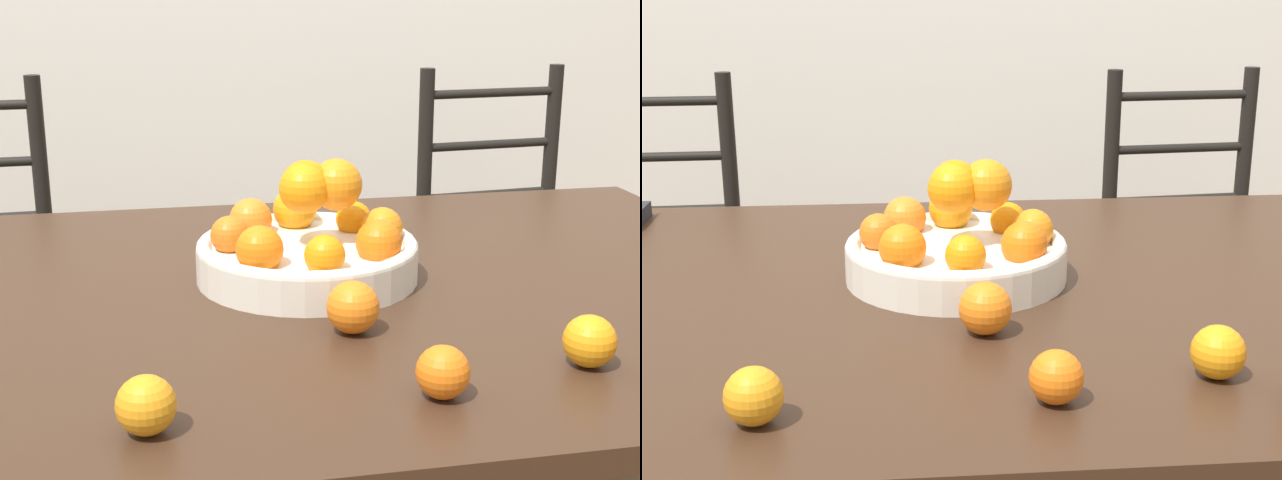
{
  "view_description": "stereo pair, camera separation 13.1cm",
  "coord_description": "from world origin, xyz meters",
  "views": [
    {
      "loc": [
        -0.22,
        -1.29,
        1.2
      ],
      "look_at": [
        0.02,
        -0.06,
        0.83
      ],
      "focal_mm": 50.0,
      "sensor_mm": 36.0,
      "label": 1
    },
    {
      "loc": [
        -0.09,
        -1.31,
        1.2
      ],
      "look_at": [
        0.02,
        -0.06,
        0.83
      ],
      "focal_mm": 50.0,
      "sensor_mm": 36.0,
      "label": 2
    }
  ],
  "objects": [
    {
      "name": "orange_loose_2",
      "position": [
        -0.24,
        -0.42,
        0.77
      ],
      "size": [
        0.07,
        0.07,
        0.07
      ],
      "color": "orange",
      "rests_on": "dining_table"
    },
    {
      "name": "orange_loose_3",
      "position": [
        0.09,
        -0.4,
        0.77
      ],
      "size": [
        0.06,
        0.06,
        0.06
      ],
      "color": "orange",
      "rests_on": "dining_table"
    },
    {
      "name": "chair_right",
      "position": [
        0.71,
        0.85,
        0.48
      ],
      "size": [
        0.45,
        0.43,
        0.97
      ],
      "rotation": [
        0.0,
        0.0,
        0.08
      ],
      "color": "black",
      "rests_on": "ground_plane"
    },
    {
      "name": "orange_loose_1",
      "position": [
        0.3,
        -0.35,
        0.77
      ],
      "size": [
        0.07,
        0.07,
        0.07
      ],
      "color": "orange",
      "rests_on": "dining_table"
    },
    {
      "name": "dining_table",
      "position": [
        0.0,
        0.0,
        0.66
      ],
      "size": [
        1.67,
        1.1,
        0.74
      ],
      "color": "#382316",
      "rests_on": "ground_plane"
    },
    {
      "name": "orange_loose_4",
      "position": [
        0.04,
        -0.19,
        0.77
      ],
      "size": [
        0.07,
        0.07,
        0.07
      ],
      "color": "orange",
      "rests_on": "dining_table"
    },
    {
      "name": "fruit_bowl",
      "position": [
        0.02,
        0.05,
        0.79
      ],
      "size": [
        0.35,
        0.35,
        0.19
      ],
      "color": "silver",
      "rests_on": "dining_table"
    }
  ]
}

